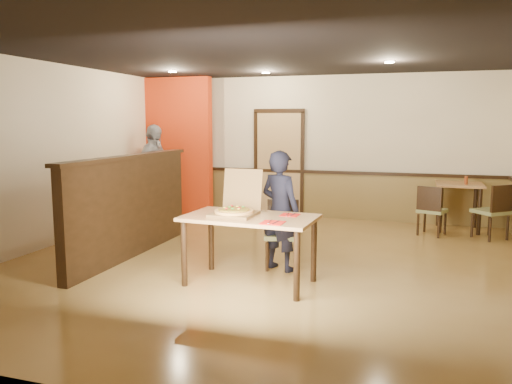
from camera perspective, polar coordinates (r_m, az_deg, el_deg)
floor at (r=6.82m, az=1.59°, el=-8.20°), size 7.00×7.00×0.00m
ceiling at (r=6.61m, az=1.69°, el=15.82°), size 7.00×7.00×0.00m
wall_back at (r=9.97m, az=7.17°, el=5.07°), size 7.00×0.00×7.00m
wall_left at (r=8.24m, az=-22.54°, el=3.91°), size 0.00×7.00×7.00m
wainscot_back at (r=10.03m, az=7.05°, el=-0.36°), size 7.00×0.04×0.90m
chair_rail_back at (r=9.96m, az=7.07°, el=2.30°), size 7.00×0.06×0.06m
back_door at (r=10.13m, az=2.64°, el=3.19°), size 0.90×0.06×2.10m
booth_partition at (r=7.27m, az=-14.17°, el=-1.46°), size 0.20×3.10×1.44m
red_accent_panel at (r=10.42m, az=-9.29°, el=5.16°), size 1.60×0.20×2.78m
spot_a at (r=9.11m, az=-9.51°, el=13.44°), size 0.14×0.14×0.02m
spot_b at (r=9.21m, az=1.13°, el=13.49°), size 0.14×0.14×0.02m
spot_c at (r=7.85m, az=15.02°, el=14.16°), size 0.14×0.14×0.02m
main_table at (r=5.84m, az=-0.71°, el=-3.83°), size 1.58×0.97×0.82m
diner_chair at (r=6.59m, az=3.03°, el=-4.46°), size 0.51×0.51×0.88m
side_chair_left at (r=8.86m, az=19.38°, el=-1.80°), size 0.53×0.53×0.85m
side_chair_right at (r=8.95m, az=25.57°, el=-1.80°), size 0.63×0.63×0.91m
side_table at (r=9.46m, az=22.18°, el=-0.16°), size 0.78×0.78×0.84m
diner at (r=6.40m, az=2.79°, el=-2.16°), size 0.66×0.56×1.55m
passerby at (r=9.88m, az=-11.58°, el=2.20°), size 0.54×1.12×1.86m
pizza_box at (r=5.88m, az=-2.35°, el=-2.00°), size 0.51×0.60×0.52m
pizza at (r=5.83m, az=-2.54°, el=-2.23°), size 0.57×0.57×0.03m
napkin_near at (r=5.43m, az=1.91°, el=-3.52°), size 0.25×0.25×0.01m
napkin_far at (r=5.88m, az=3.89°, el=-2.63°), size 0.22×0.22×0.01m
condiment at (r=9.30m, az=22.89°, el=1.24°), size 0.06×0.06×0.14m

